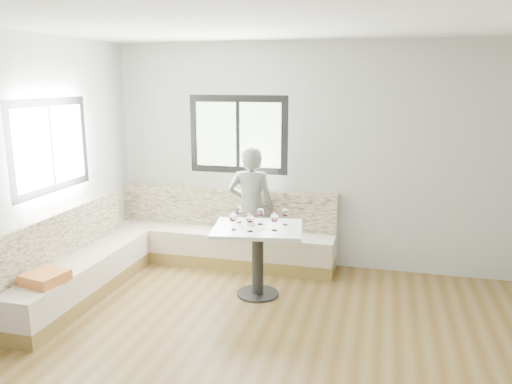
% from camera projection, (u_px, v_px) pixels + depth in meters
% --- Properties ---
extents(room, '(5.01, 5.01, 2.81)m').
position_uv_depth(room, '(251.00, 198.00, 3.94)').
color(room, brown).
rests_on(room, ground).
extents(banquette, '(2.90, 2.80, 0.95)m').
position_uv_depth(banquette, '(164.00, 250.00, 6.01)').
color(banquette, olive).
rests_on(banquette, ground).
extents(table, '(1.05, 0.88, 0.78)m').
position_uv_depth(table, '(258.00, 244.00, 5.42)').
color(table, black).
rests_on(table, ground).
extents(person, '(0.60, 0.43, 1.55)m').
position_uv_depth(person, '(251.00, 208.00, 6.19)').
color(person, '#61645D').
rests_on(person, ground).
extents(olive_ramekin, '(0.09, 0.09, 0.04)m').
position_uv_depth(olive_ramekin, '(251.00, 224.00, 5.43)').
color(olive_ramekin, white).
rests_on(olive_ramekin, table).
extents(wine_glass_a, '(0.09, 0.09, 0.19)m').
position_uv_depth(wine_glass_a, '(233.00, 218.00, 5.24)').
color(wine_glass_a, white).
rests_on(wine_glass_a, table).
extents(wine_glass_b, '(0.09, 0.09, 0.19)m').
position_uv_depth(wine_glass_b, '(250.00, 219.00, 5.19)').
color(wine_glass_b, white).
rests_on(wine_glass_b, table).
extents(wine_glass_c, '(0.09, 0.09, 0.19)m').
position_uv_depth(wine_glass_c, '(275.00, 218.00, 5.22)').
color(wine_glass_c, white).
rests_on(wine_glass_c, table).
extents(wine_glass_d, '(0.09, 0.09, 0.19)m').
position_uv_depth(wine_glass_d, '(261.00, 213.00, 5.45)').
color(wine_glass_d, white).
rests_on(wine_glass_d, table).
extents(wine_glass_e, '(0.09, 0.09, 0.19)m').
position_uv_depth(wine_glass_e, '(285.00, 213.00, 5.43)').
color(wine_glass_e, white).
rests_on(wine_glass_e, table).
extents(wine_glass_f, '(0.09, 0.09, 0.19)m').
position_uv_depth(wine_glass_f, '(239.00, 211.00, 5.52)').
color(wine_glass_f, white).
rests_on(wine_glass_f, table).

